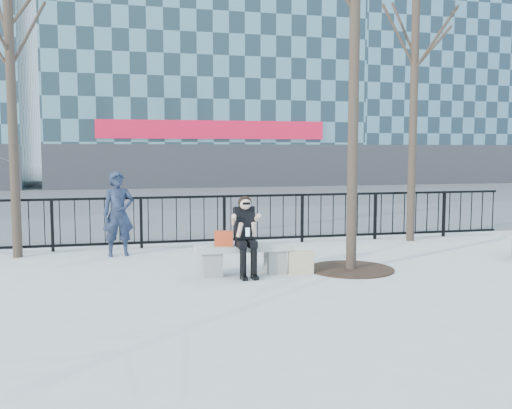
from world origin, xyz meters
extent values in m
plane|color=#A7A7A2|center=(0.00, 0.00, 0.00)|extent=(120.00, 120.00, 0.00)
cube|color=#474747|center=(0.00, 15.00, 0.00)|extent=(60.00, 23.00, 0.01)
cube|color=black|center=(0.00, 3.00, 1.08)|extent=(14.00, 0.05, 0.05)
cube|color=black|center=(0.00, 3.00, 0.12)|extent=(14.00, 0.05, 0.05)
cube|color=#2D2D30|center=(3.00, 21.96, 1.20)|extent=(18.00, 0.08, 2.40)
cube|color=red|center=(3.00, 21.90, 3.20)|extent=(12.60, 0.12, 1.00)
cube|color=slate|center=(20.00, 27.00, 10.00)|extent=(16.00, 10.00, 20.00)
cube|color=#2D2D30|center=(20.00, 21.96, 1.20)|extent=(16.00, 0.08, 2.40)
cylinder|color=black|center=(1.90, -0.10, 3.75)|extent=(0.18, 0.18, 7.50)
cylinder|color=black|center=(-4.00, 2.50, 3.25)|extent=(0.18, 0.18, 6.50)
cylinder|color=black|center=(4.50, 2.60, 3.50)|extent=(0.18, 0.18, 7.00)
cylinder|color=black|center=(1.90, -0.10, 0.01)|extent=(1.50, 1.50, 0.02)
cube|color=slate|center=(-0.55, 0.00, 0.20)|extent=(0.32, 0.38, 0.40)
cube|color=slate|center=(0.55, 0.00, 0.20)|extent=(0.32, 0.38, 0.40)
cube|color=gray|center=(0.00, 0.00, 0.45)|extent=(1.65, 0.46, 0.09)
cube|color=#B83916|center=(-0.34, 0.02, 0.62)|extent=(0.33, 0.21, 0.25)
cube|color=beige|center=(0.94, -0.23, 0.20)|extent=(0.43, 0.19, 0.39)
imported|color=black|center=(-2.07, 2.20, 0.84)|extent=(0.66, 0.48, 1.68)
camera|label=1|loc=(-1.98, -9.30, 2.10)|focal=40.00mm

